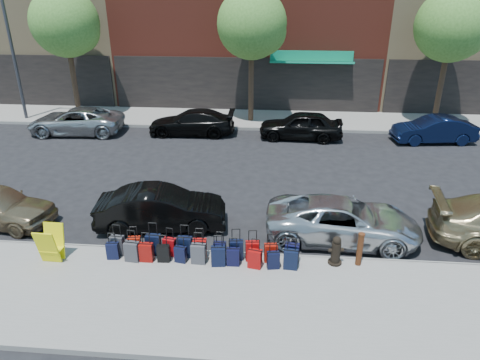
# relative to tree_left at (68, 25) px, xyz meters

# --- Properties ---
(ground) EXTENTS (120.00, 120.00, 0.00)m
(ground) POSITION_rel_tree_left_xyz_m (9.86, -9.50, -5.41)
(ground) COLOR black
(ground) RESTS_ON ground
(sidewalk_near) EXTENTS (60.00, 4.00, 0.15)m
(sidewalk_near) POSITION_rel_tree_left_xyz_m (9.86, -16.00, -5.34)
(sidewalk_near) COLOR gray
(sidewalk_near) RESTS_ON ground
(sidewalk_far) EXTENTS (60.00, 4.00, 0.15)m
(sidewalk_far) POSITION_rel_tree_left_xyz_m (9.86, 0.50, -5.34)
(sidewalk_far) COLOR gray
(sidewalk_far) RESTS_ON ground
(curb_near) EXTENTS (60.00, 0.08, 0.15)m
(curb_near) POSITION_rel_tree_left_xyz_m (9.86, -13.98, -5.34)
(curb_near) COLOR gray
(curb_near) RESTS_ON ground
(curb_far) EXTENTS (60.00, 0.08, 0.15)m
(curb_far) POSITION_rel_tree_left_xyz_m (9.86, -1.52, -5.34)
(curb_far) COLOR gray
(curb_far) RESTS_ON ground
(tree_left) EXTENTS (3.80, 3.80, 7.27)m
(tree_left) POSITION_rel_tree_left_xyz_m (0.00, 0.00, 0.00)
(tree_left) COLOR black
(tree_left) RESTS_ON sidewalk_far
(tree_center) EXTENTS (3.80, 3.80, 7.27)m
(tree_center) POSITION_rel_tree_left_xyz_m (10.50, 0.00, 0.00)
(tree_center) COLOR black
(tree_center) RESTS_ON sidewalk_far
(tree_right) EXTENTS (3.80, 3.80, 7.27)m
(tree_right) POSITION_rel_tree_left_xyz_m (21.00, 0.00, 0.00)
(tree_right) COLOR black
(tree_right) RESTS_ON sidewalk_far
(streetlight) EXTENTS (2.59, 0.18, 8.00)m
(streetlight) POSITION_rel_tree_left_xyz_m (-2.94, -0.70, -0.75)
(streetlight) COLOR #333338
(streetlight) RESTS_ON sidewalk_far
(suitcase_front_0) EXTENTS (0.41, 0.24, 0.94)m
(suitcase_front_0) POSITION_rel_tree_left_xyz_m (7.38, -14.35, -4.97)
(suitcase_front_0) COLOR #333237
(suitcase_front_0) RESTS_ON sidewalk_near
(suitcase_front_1) EXTENTS (0.39, 0.26, 0.87)m
(suitcase_front_1) POSITION_rel_tree_left_xyz_m (7.86, -14.28, -4.99)
(suitcase_front_1) COLOR #971809
(suitcase_front_1) RESTS_ON sidewalk_near
(suitcase_front_2) EXTENTS (0.42, 0.24, 1.01)m
(suitcase_front_2) POSITION_rel_tree_left_xyz_m (8.43, -14.25, -4.95)
(suitcase_front_2) COLOR black
(suitcase_front_2) RESTS_ON sidewalk_near
(suitcase_front_3) EXTENTS (0.39, 0.27, 0.87)m
(suitcase_front_3) POSITION_rel_tree_left_xyz_m (8.90, -14.26, -4.99)
(suitcase_front_3) COLOR #9C0A0E
(suitcase_front_3) RESTS_ON sidewalk_near
(suitcase_front_4) EXTENTS (0.42, 0.25, 1.00)m
(suitcase_front_4) POSITION_rel_tree_left_xyz_m (9.36, -14.29, -4.95)
(suitcase_front_4) COLOR black
(suitcase_front_4) RESTS_ON sidewalk_near
(suitcase_front_5) EXTENTS (0.39, 0.23, 0.91)m
(suitcase_front_5) POSITION_rel_tree_left_xyz_m (9.79, -14.29, -4.98)
(suitcase_front_5) COLOR #A80C0A
(suitcase_front_5) RESTS_ON sidewalk_near
(suitcase_front_6) EXTENTS (0.36, 0.21, 0.86)m
(suitcase_front_6) POSITION_rel_tree_left_xyz_m (10.37, -14.33, -4.99)
(suitcase_front_6) COLOR black
(suitcase_front_6) RESTS_ON sidewalk_near
(suitcase_front_7) EXTENTS (0.42, 0.26, 0.96)m
(suitcase_front_7) POSITION_rel_tree_left_xyz_m (10.84, -14.31, -4.96)
(suitcase_front_7) COLOR black
(suitcase_front_7) RESTS_ON sidewalk_near
(suitcase_front_8) EXTENTS (0.41, 0.25, 0.95)m
(suitcase_front_8) POSITION_rel_tree_left_xyz_m (11.31, -14.31, -4.97)
(suitcase_front_8) COLOR #9F0A0A
(suitcase_front_8) RESTS_ON sidewalk_near
(suitcase_front_9) EXTENTS (0.39, 0.25, 0.88)m
(suitcase_front_9) POSITION_rel_tree_left_xyz_m (11.82, -14.33, -4.99)
(suitcase_front_9) COLOR #971309
(suitcase_front_9) RESTS_ON sidewalk_near
(suitcase_front_10) EXTENTS (0.42, 0.28, 0.94)m
(suitcase_front_10) POSITION_rel_tree_left_xyz_m (12.42, -14.33, -4.97)
(suitcase_front_10) COLOR black
(suitcase_front_10) RESTS_ON sidewalk_near
(suitcase_back_0) EXTENTS (0.35, 0.23, 0.81)m
(suitcase_back_0) POSITION_rel_tree_left_xyz_m (7.32, -14.58, -5.01)
(suitcase_back_0) COLOR black
(suitcase_back_0) RESTS_ON sidewalk_near
(suitcase_back_1) EXTENTS (0.42, 0.27, 0.95)m
(suitcase_back_1) POSITION_rel_tree_left_xyz_m (7.91, -14.63, -4.96)
(suitcase_back_1) COLOR #37373C
(suitcase_back_1) RESTS_ON sidewalk_near
(suitcase_back_2) EXTENTS (0.37, 0.22, 0.89)m
(suitcase_back_2) POSITION_rel_tree_left_xyz_m (8.32, -14.61, -4.98)
(suitcase_back_2) COLOR maroon
(suitcase_back_2) RESTS_ON sidewalk_near
(suitcase_back_3) EXTENTS (0.36, 0.22, 0.82)m
(suitcase_back_3) POSITION_rel_tree_left_xyz_m (8.80, -14.59, -5.00)
(suitcase_back_3) COLOR black
(suitcase_back_3) RESTS_ON sidewalk_near
(suitcase_back_4) EXTENTS (0.36, 0.25, 0.78)m
(suitcase_back_4) POSITION_rel_tree_left_xyz_m (9.29, -14.57, -5.02)
(suitcase_back_4) COLOR black
(suitcase_back_4) RESTS_ON sidewalk_near
(suitcase_back_5) EXTENTS (0.41, 0.25, 0.95)m
(suitcase_back_5) POSITION_rel_tree_left_xyz_m (9.80, -14.58, -4.97)
(suitcase_back_5) COLOR #3D3D43
(suitcase_back_5) RESTS_ON sidewalk_near
(suitcase_back_6) EXTENTS (0.41, 0.27, 0.93)m
(suitcase_back_6) POSITION_rel_tree_left_xyz_m (10.37, -14.65, -4.97)
(suitcase_back_6) COLOR black
(suitcase_back_6) RESTS_ON sidewalk_near
(suitcase_back_7) EXTENTS (0.36, 0.22, 0.84)m
(suitcase_back_7) POSITION_rel_tree_left_xyz_m (10.78, -14.60, -5.00)
(suitcase_back_7) COLOR black
(suitcase_back_7) RESTS_ON sidewalk_near
(suitcase_back_8) EXTENTS (0.41, 0.29, 0.89)m
(suitcase_back_8) POSITION_rel_tree_left_xyz_m (11.39, -14.67, -4.99)
(suitcase_back_8) COLOR #9D0A0A
(suitcase_back_8) RESTS_ON sidewalk_near
(suitcase_back_9) EXTENTS (0.37, 0.26, 0.81)m
(suitcase_back_9) POSITION_rel_tree_left_xyz_m (11.90, -14.65, -5.01)
(suitcase_back_9) COLOR black
(suitcase_back_9) RESTS_ON sidewalk_near
(suitcase_back_10) EXTENTS (0.40, 0.26, 0.92)m
(suitcase_back_10) POSITION_rel_tree_left_xyz_m (12.38, -14.62, -4.97)
(suitcase_back_10) COLOR black
(suitcase_back_10) RESTS_ON sidewalk_near
(fire_hydrant) EXTENTS (0.44, 0.39, 0.86)m
(fire_hydrant) POSITION_rel_tree_left_xyz_m (13.63, -14.28, -4.86)
(fire_hydrant) COLOR black
(fire_hydrant) RESTS_ON sidewalk_near
(bollard) EXTENTS (0.18, 0.18, 1.00)m
(bollard) POSITION_rel_tree_left_xyz_m (14.28, -14.28, -4.75)
(bollard) COLOR #38190C
(bollard) RESTS_ON sidewalk_near
(display_rack) EXTENTS (0.61, 0.67, 1.05)m
(display_rack) POSITION_rel_tree_left_xyz_m (5.65, -14.81, -4.74)
(display_rack) COLOR yellow
(display_rack) RESTS_ON sidewalk_near
(car_near_1) EXTENTS (4.33, 1.99, 1.38)m
(car_near_1) POSITION_rel_tree_left_xyz_m (8.21, -12.48, -4.72)
(car_near_1) COLOR black
(car_near_1) RESTS_ON ground
(car_near_2) EXTENTS (4.85, 2.43, 1.32)m
(car_near_2) POSITION_rel_tree_left_xyz_m (14.02, -12.69, -4.75)
(car_near_2) COLOR silver
(car_near_2) RESTS_ON ground
(car_far_0) EXTENTS (5.17, 2.62, 1.40)m
(car_far_0) POSITION_rel_tree_left_xyz_m (1.01, -2.90, -4.71)
(car_far_0) COLOR #B0B3B7
(car_far_0) RESTS_ON ground
(car_far_1) EXTENTS (4.66, 1.99, 1.34)m
(car_far_1) POSITION_rel_tree_left_xyz_m (7.32, -2.53, -4.74)
(car_far_1) COLOR black
(car_far_1) RESTS_ON ground
(car_far_2) EXTENTS (4.39, 1.95, 1.47)m
(car_far_2) POSITION_rel_tree_left_xyz_m (13.15, -2.79, -4.68)
(car_far_2) COLOR black
(car_far_2) RESTS_ON ground
(car_far_3) EXTENTS (4.23, 1.89, 1.35)m
(car_far_3) POSITION_rel_tree_left_xyz_m (19.91, -2.79, -4.74)
(car_far_3) COLOR #0B1634
(car_far_3) RESTS_ON ground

